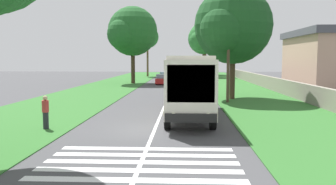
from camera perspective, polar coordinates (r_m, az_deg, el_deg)
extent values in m
plane|color=#424244|center=(17.72, -2.21, -6.12)|extent=(160.00, 160.00, 0.00)
cube|color=#2D6628|center=(33.90, -13.98, -0.65)|extent=(120.00, 8.00, 0.04)
cube|color=#2D6628|center=(33.18, 14.30, -0.79)|extent=(120.00, 8.00, 0.04)
cube|color=silver|center=(32.52, 0.00, -0.77)|extent=(110.00, 0.16, 0.01)
cube|color=silver|center=(21.44, 3.49, 1.57)|extent=(11.00, 2.50, 2.90)
cube|color=slate|center=(21.71, 3.48, 3.00)|extent=(9.68, 2.54, 0.85)
cube|color=slate|center=(15.97, 3.79, 1.46)|extent=(0.08, 2.20, 1.74)
cube|color=#B29E19|center=(21.53, 3.47, -1.08)|extent=(10.78, 2.53, 0.36)
cube|color=silver|center=(21.39, 3.51, 5.69)|extent=(10.56, 2.30, 0.18)
cube|color=black|center=(16.04, 3.77, -4.20)|extent=(0.16, 2.40, 0.40)
sphere|color=#F2EDCC|center=(16.08, 0.89, -3.69)|extent=(0.24, 0.24, 0.24)
sphere|color=#F2EDCC|center=(16.11, 6.63, -3.71)|extent=(0.24, 0.24, 0.24)
cylinder|color=black|center=(17.76, -0.07, -4.28)|extent=(1.10, 0.32, 1.10)
cylinder|color=black|center=(25.08, 0.72, -1.39)|extent=(1.10, 0.32, 1.10)
cylinder|color=black|center=(17.81, 7.36, -4.30)|extent=(1.10, 0.32, 1.10)
cylinder|color=black|center=(25.11, 5.97, -1.42)|extent=(1.10, 0.32, 1.10)
cube|color=silver|center=(10.64, -5.65, -14.15)|extent=(0.45, 6.80, 0.01)
cube|color=silver|center=(11.48, -4.99, -12.64)|extent=(0.45, 6.80, 0.01)
cube|color=silver|center=(12.33, -4.43, -11.35)|extent=(0.45, 6.80, 0.01)
cube|color=silver|center=(13.19, -3.94, -10.21)|extent=(0.45, 6.80, 0.01)
cube|color=silver|center=(14.05, -3.52, -9.22)|extent=(0.45, 6.80, 0.01)
cube|color=gold|center=(41.71, 3.14, 1.34)|extent=(4.30, 1.75, 0.70)
cube|color=slate|center=(41.57, 3.15, 2.19)|extent=(2.00, 1.61, 0.55)
cylinder|color=black|center=(40.38, 2.05, 0.91)|extent=(0.64, 0.22, 0.64)
cylinder|color=black|center=(43.07, 2.09, 1.20)|extent=(0.64, 0.22, 0.64)
cylinder|color=black|center=(40.39, 4.26, 0.90)|extent=(0.64, 0.22, 0.64)
cylinder|color=black|center=(43.08, 4.16, 1.19)|extent=(0.64, 0.22, 0.64)
cube|color=#B21E1E|center=(49.17, -0.91, 1.99)|extent=(4.30, 1.75, 0.70)
cube|color=slate|center=(49.04, -0.92, 2.71)|extent=(2.00, 1.61, 0.55)
cylinder|color=black|center=(47.90, -1.94, 1.64)|extent=(0.64, 0.22, 0.64)
cylinder|color=black|center=(50.58, -1.70, 1.85)|extent=(0.64, 0.22, 0.64)
cylinder|color=black|center=(47.80, -0.08, 1.64)|extent=(0.64, 0.22, 0.64)
cylinder|color=black|center=(50.49, 0.07, 1.85)|extent=(0.64, 0.22, 0.64)
cube|color=gray|center=(57.46, -0.45, 2.50)|extent=(4.30, 1.75, 0.70)
cube|color=slate|center=(57.33, -0.46, 3.12)|extent=(2.00, 1.61, 0.55)
cylinder|color=black|center=(56.17, -1.32, 2.22)|extent=(0.64, 0.22, 0.64)
cylinder|color=black|center=(58.86, -1.14, 2.37)|extent=(0.64, 0.22, 0.64)
cylinder|color=black|center=(56.09, 0.27, 2.22)|extent=(0.64, 0.22, 0.64)
cylinder|color=black|center=(58.78, 0.38, 2.37)|extent=(0.64, 0.22, 0.64)
cube|color=silver|center=(65.63, 2.78, 3.71)|extent=(6.00, 2.10, 2.10)
cube|color=slate|center=(65.81, 2.78, 4.04)|extent=(5.04, 2.13, 0.70)
cube|color=slate|center=(62.65, 2.79, 3.81)|extent=(0.06, 1.76, 1.18)
cylinder|color=black|center=(63.78, 1.92, 2.67)|extent=(0.76, 0.24, 0.76)
cylinder|color=black|center=(67.57, 1.96, 2.83)|extent=(0.76, 0.24, 0.76)
cylinder|color=black|center=(63.78, 3.63, 2.66)|extent=(0.76, 0.24, 0.76)
cylinder|color=black|center=(67.58, 3.58, 2.83)|extent=(0.76, 0.24, 0.76)
cylinder|color=#3D2D1E|center=(50.74, -5.78, 4.66)|extent=(0.57, 0.57, 5.55)
sphere|color=#1E5623|center=(50.89, -5.84, 9.99)|extent=(7.11, 7.11, 7.11)
sphere|color=#1E5623|center=(52.96, -5.49, 9.24)|extent=(4.26, 4.26, 4.26)
sphere|color=#1E5623|center=(49.27, -7.38, 9.50)|extent=(4.46, 4.46, 4.46)
cylinder|color=brown|center=(70.54, -3.38, 5.39)|extent=(0.39, 0.39, 6.71)
sphere|color=#286B2D|center=(70.68, -3.40, 9.12)|extent=(4.49, 4.49, 4.49)
sphere|color=#286B2D|center=(72.00, -3.28, 8.78)|extent=(2.58, 2.58, 2.58)
sphere|color=#286B2D|center=(69.62, -4.05, 8.89)|extent=(3.14, 3.14, 3.14)
cylinder|color=brown|center=(77.69, 6.11, 5.28)|extent=(0.56, 0.56, 6.43)
sphere|color=#337A38|center=(77.84, 6.15, 9.08)|extent=(7.04, 7.04, 7.04)
sphere|color=#337A38|center=(79.91, 6.06, 8.61)|extent=(5.19, 5.19, 5.19)
sphere|color=#337A38|center=(75.99, 5.43, 8.77)|extent=(4.16, 4.16, 4.16)
cylinder|color=#3D2D1E|center=(31.30, 10.54, 3.19)|extent=(0.48, 0.48, 4.61)
sphere|color=#19471E|center=(31.41, 10.67, 10.82)|extent=(6.79, 6.79, 6.79)
sphere|color=#19471E|center=(33.38, 10.16, 9.63)|extent=(4.00, 4.00, 4.00)
sphere|color=#19471E|center=(29.56, 9.14, 10.19)|extent=(3.97, 3.97, 3.97)
cylinder|color=#4C3826|center=(68.78, 5.82, 4.98)|extent=(0.37, 0.37, 5.79)
sphere|color=#286B2D|center=(68.89, 5.86, 8.78)|extent=(6.04, 6.04, 6.04)
sphere|color=#286B2D|center=(70.67, 5.77, 8.33)|extent=(3.58, 3.58, 3.58)
sphere|color=#286B2D|center=(67.31, 5.15, 8.47)|extent=(3.83, 3.83, 3.83)
cylinder|color=#473828|center=(28.62, 9.89, 6.26)|extent=(0.24, 0.24, 7.87)
cube|color=#3D3326|center=(28.86, 10.00, 12.90)|extent=(0.12, 1.40, 0.12)
cube|color=gray|center=(38.75, 17.76, 1.14)|extent=(70.00, 0.40, 1.48)
cylinder|color=#26262D|center=(18.74, -19.45, -4.35)|extent=(0.28, 0.28, 0.85)
cylinder|color=#B23333|center=(18.63, -19.52, -2.15)|extent=(0.34, 0.34, 0.60)
sphere|color=tan|center=(18.58, -19.57, -0.87)|extent=(0.24, 0.24, 0.24)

